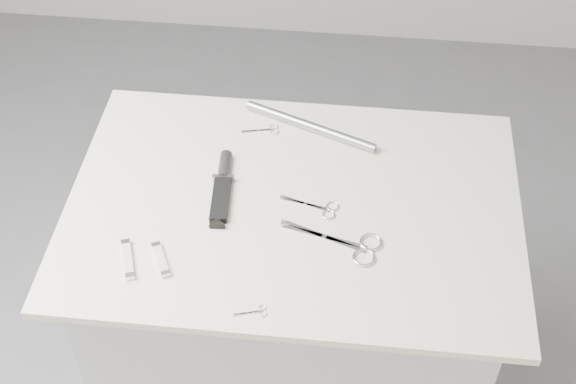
# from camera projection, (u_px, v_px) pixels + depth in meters

# --- Properties ---
(plinth) EXTENTS (0.90, 0.60, 0.90)m
(plinth) POSITION_uv_depth(u_px,v_px,m) (292.00, 326.00, 2.10)
(plinth) COLOR beige
(plinth) RESTS_ON ground
(display_board) EXTENTS (1.00, 0.70, 0.02)m
(display_board) POSITION_uv_depth(u_px,v_px,m) (293.00, 207.00, 1.78)
(display_board) COLOR beige
(display_board) RESTS_ON plinth
(large_shears) EXTENTS (0.22, 0.12, 0.01)m
(large_shears) POSITION_uv_depth(u_px,v_px,m) (352.00, 245.00, 1.68)
(large_shears) COLOR silver
(large_shears) RESTS_ON display_board
(embroidery_scissors_a) EXTENTS (0.13, 0.07, 0.00)m
(embroidery_scissors_a) POSITION_uv_depth(u_px,v_px,m) (320.00, 208.00, 1.76)
(embroidery_scissors_a) COLOR silver
(embroidery_scissors_a) RESTS_ON display_board
(embroidery_scissors_b) EXTENTS (0.09, 0.04, 0.00)m
(embroidery_scissors_b) POSITION_uv_depth(u_px,v_px,m) (266.00, 130.00, 1.94)
(embroidery_scissors_b) COLOR silver
(embroidery_scissors_b) RESTS_ON display_board
(tiny_scissors) EXTENTS (0.07, 0.03, 0.00)m
(tiny_scissors) POSITION_uv_depth(u_px,v_px,m) (255.00, 312.00, 1.56)
(tiny_scissors) COLOR silver
(tiny_scissors) RESTS_ON display_board
(sheathed_knife) EXTENTS (0.05, 0.21, 0.03)m
(sheathed_knife) POSITION_uv_depth(u_px,v_px,m) (223.00, 184.00, 1.80)
(sheathed_knife) COLOR black
(sheathed_knife) RESTS_ON display_board
(pocket_knife_a) EXTENTS (0.06, 0.11, 0.01)m
(pocket_knife_a) POSITION_uv_depth(u_px,v_px,m) (128.00, 259.00, 1.65)
(pocket_knife_a) COLOR beige
(pocket_knife_a) RESTS_ON display_board
(pocket_knife_b) EXTENTS (0.06, 0.09, 0.01)m
(pocket_knife_b) POSITION_uv_depth(u_px,v_px,m) (161.00, 259.00, 1.65)
(pocket_knife_b) COLOR beige
(pocket_knife_b) RESTS_ON display_board
(metal_rail) EXTENTS (0.33, 0.15, 0.02)m
(metal_rail) POSITION_uv_depth(u_px,v_px,m) (310.00, 126.00, 1.93)
(metal_rail) COLOR #919499
(metal_rail) RESTS_ON display_board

